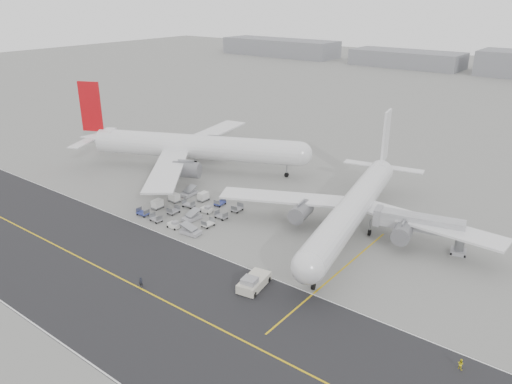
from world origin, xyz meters
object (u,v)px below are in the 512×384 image
Objects in this scene: ground_crew_a at (141,282)px; ground_crew_b at (461,364)px; airliner_a at (191,146)px; jet_bridge at (420,224)px; pushback_tug at (253,282)px; airliner_b at (354,207)px.

ground_crew_a is 49.25m from ground_crew_b.
airliner_a is 3.55× the size of jet_bridge.
airliner_b is at bearing 73.28° from pushback_tug.
ground_crew_b is (47.67, 12.40, -0.14)m from ground_crew_a.
ground_crew_b is (16.84, -29.43, -3.80)m from jet_bridge.
airliner_a is at bearing 161.64° from jet_bridge.
ground_crew_a is at bearing -152.53° from pushback_tug.
ground_crew_a is at bearing -139.92° from jet_bridge.
ground_crew_a is (-18.26, -39.35, -4.84)m from airliner_b.
airliner_a reaches higher than pushback_tug.
airliner_b is at bearing -27.90° from ground_crew_b.
pushback_tug reaches higher than ground_crew_a.
airliner_a is 33.86× the size of ground_crew_a.
jet_bridge is at bearing 28.77° from ground_crew_a.
airliner_b is at bearing 177.64° from jet_bridge.
airliner_a is at bearing 159.87° from airliner_b.
ground_crew_b is (82.37, -34.97, -5.81)m from airliner_a.
pushback_tug is (49.47, -36.19, -5.55)m from airliner_a.
airliner_a is 40.11× the size of ground_crew_b.
airliner_a reaches higher than jet_bridge.
jet_bridge is (12.57, 2.48, -1.18)m from airliner_b.
jet_bridge is 9.54× the size of ground_crew_a.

